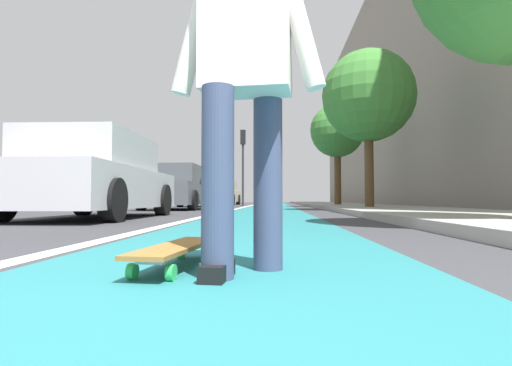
{
  "coord_description": "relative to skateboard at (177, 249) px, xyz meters",
  "views": [
    {
      "loc": [
        -1.16,
        -0.25,
        0.34
      ],
      "look_at": [
        11.39,
        0.36,
        0.85
      ],
      "focal_mm": 28.44,
      "sensor_mm": 36.0,
      "label": 1
    }
  ],
  "objects": [
    {
      "name": "sidewalk_curb",
      "position": [
        17.19,
        -3.68,
        -0.03
      ],
      "size": [
        52.0,
        3.2,
        0.12
      ],
      "primitive_type": "cube",
      "color": "#9E9B93",
      "rests_on": "ground"
    },
    {
      "name": "parked_car_near",
      "position": [
        5.15,
        2.77,
        0.62
      ],
      "size": [
        4.31,
        1.96,
        1.49
      ],
      "color": "#B7B7BC",
      "rests_on": "ground"
    },
    {
      "name": "ground_plane",
      "position": [
        9.19,
        -0.24,
        -0.09
      ],
      "size": [
        80.0,
        80.0,
        0.0
      ],
      "primitive_type": "plane",
      "color": "#38383D"
    },
    {
      "name": "bike_lane_paint",
      "position": [
        23.19,
        -0.24,
        -0.09
      ],
      "size": [
        56.0,
        2.03,
        0.0
      ],
      "primitive_type": "cube",
      "color": "#237075",
      "rests_on": "ground"
    },
    {
      "name": "pedestrian_distant",
      "position": [
        10.48,
        1.53,
        0.82
      ],
      "size": [
        0.45,
        0.7,
        1.6
      ],
      "color": "#384260",
      "rests_on": "ground"
    },
    {
      "name": "skateboard",
      "position": [
        0.0,
        0.0,
        0.0
      ],
      "size": [
        0.86,
        0.29,
        0.11
      ],
      "color": "green",
      "rests_on": "ground"
    },
    {
      "name": "traffic_light",
      "position": [
        20.45,
        1.33,
        2.83
      ],
      "size": [
        0.33,
        0.28,
        4.22
      ],
      "color": "#2D2D2D",
      "rests_on": "ground"
    },
    {
      "name": "street_tree_mid",
      "position": [
        10.26,
        -3.28,
        3.35
      ],
      "size": [
        2.77,
        2.77,
        4.85
      ],
      "color": "brown",
      "rests_on": "ground"
    },
    {
      "name": "parked_car_end",
      "position": [
        23.4,
        2.87,
        0.63
      ],
      "size": [
        4.23,
        2.01,
        1.49
      ],
      "color": "tan",
      "rests_on": "ground"
    },
    {
      "name": "street_tree_far",
      "position": [
        16.39,
        -3.28,
        3.34
      ],
      "size": [
        2.44,
        2.44,
        4.69
      ],
      "color": "brown",
      "rests_on": "ground"
    },
    {
      "name": "parked_car_far",
      "position": [
        17.4,
        2.95,
        0.62
      ],
      "size": [
        4.32,
        1.99,
        1.48
      ],
      "color": "navy",
      "rests_on": "ground"
    },
    {
      "name": "skater_person",
      "position": [
        -0.15,
        -0.35,
        0.84
      ],
      "size": [
        0.44,
        0.72,
        1.64
      ],
      "color": "#384260",
      "rests_on": "ground"
    },
    {
      "name": "building_facade",
      "position": [
        21.19,
        -6.84,
        6.5
      ],
      "size": [
        40.0,
        1.2,
        13.19
      ],
      "primitive_type": "cube",
      "color": "gray",
      "rests_on": "ground"
    },
    {
      "name": "lane_stripe_white",
      "position": [
        19.19,
        0.93,
        -0.09
      ],
      "size": [
        52.0,
        0.16,
        0.01
      ],
      "primitive_type": "cube",
      "color": "silver",
      "rests_on": "ground"
    },
    {
      "name": "parked_car_mid",
      "position": [
        11.59,
        2.83,
        0.61
      ],
      "size": [
        4.15,
        1.93,
        1.48
      ],
      "color": "#4C5156",
      "rests_on": "ground"
    }
  ]
}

